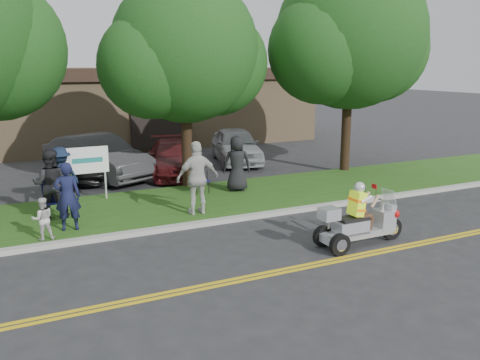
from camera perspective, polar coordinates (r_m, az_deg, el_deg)
name	(u,v)px	position (r m, az deg, el deg)	size (l,w,h in m)	color
ground	(281,261)	(11.18, 4.66, -9.05)	(120.00, 120.00, 0.00)	#28282B
centerline_near	(296,270)	(10.72, 6.26, -10.03)	(60.00, 0.10, 0.01)	gold
centerline_far	(291,267)	(10.84, 5.80, -9.74)	(60.00, 0.10, 0.01)	gold
curb	(224,220)	(13.71, -1.83, -4.56)	(60.00, 0.25, 0.12)	#A8A89E
grass_verge	(195,202)	(15.62, -5.06, -2.44)	(60.00, 4.00, 0.10)	#234D14
commercial_building	(139,104)	(28.91, -11.29, 8.33)	(18.00, 8.20, 4.00)	#9E7F5B
tree_mid	(186,56)	(17.18, -6.08, 13.69)	(5.88, 4.80, 7.05)	#332114
tree_right	(351,41)	(20.20, 12.35, 15.02)	(6.86, 5.60, 8.07)	#332114
business_sign	(88,163)	(15.96, -16.75, 1.81)	(1.25, 0.06, 1.75)	silver
trike_scooter	(359,224)	(12.18, 13.19, -4.80)	(2.35, 0.78, 1.54)	black
lawn_chair_a	(54,196)	(14.64, -20.16, -1.65)	(0.63, 0.65, 1.05)	black
lawn_chair_b	(198,176)	(16.46, -4.69, 0.44)	(0.54, 0.56, 0.95)	black
spectator_adult_left	(68,196)	(13.27, -18.80, -1.75)	(0.63, 0.42, 1.74)	#141838
spectator_adult_mid	(50,184)	(14.48, -20.53, -0.42)	(0.91, 0.71, 1.87)	black
spectator_adult_right	(198,178)	(13.97, -4.79, 0.24)	(1.19, 0.50, 2.03)	beige
spectator_chair_a	(61,176)	(15.77, -19.45, 0.41)	(1.11, 0.64, 1.72)	#15213D
spectator_chair_b	(237,163)	(16.53, -0.34, 1.88)	(0.89, 0.58, 1.82)	black
child_right	(43,219)	(12.83, -21.29, -4.08)	(0.50, 0.39, 1.03)	beige
parked_car_left	(97,157)	(19.49, -15.72, 2.47)	(1.72, 4.92, 1.62)	#333336
parked_car_mid	(94,160)	(19.88, -16.03, 2.20)	(2.19, 4.75, 1.32)	black
parked_car_right	(174,158)	(19.72, -7.41, 2.49)	(1.83, 4.51, 1.31)	#501215
parked_car_far_right	(236,145)	(21.96, -0.46, 3.91)	(1.78, 4.42, 1.50)	#9D9FA3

